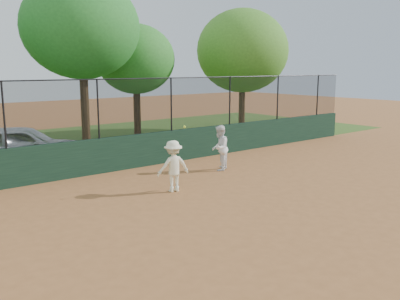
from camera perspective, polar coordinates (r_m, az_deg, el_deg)
ground at (r=11.14m, az=4.00°, el=-8.18°), size 80.00×80.00×0.00m
back_wall at (r=15.75m, az=-11.05°, el=-0.52°), size 26.00×0.20×1.20m
grass_strip at (r=21.26m, az=-18.67°, el=0.33°), size 36.00×12.00×0.01m
parked_car at (r=17.12m, az=-21.85°, el=0.41°), size 4.95×3.65×1.57m
player_second at (r=15.57m, az=2.54°, el=0.27°), size 0.98×0.94×1.59m
player_main at (r=12.91m, az=-3.45°, el=-2.09°), size 1.06×0.74×1.94m
fence_assembly at (r=15.51m, az=-11.36°, el=5.41°), size 26.00×0.06×2.00m
tree_2 at (r=19.97m, az=-14.96°, el=14.90°), size 5.01×4.56×7.38m
tree_3 at (r=22.65m, az=-8.22°, el=11.40°), size 3.97×3.61×5.68m
tree_4 at (r=25.33m, az=5.50°, el=12.50°), size 5.30×4.81×6.75m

